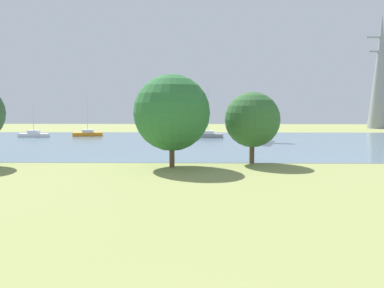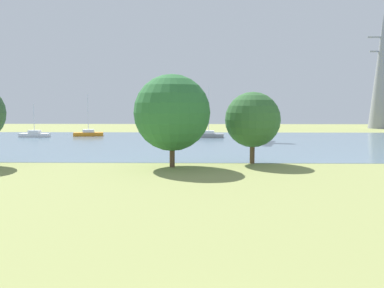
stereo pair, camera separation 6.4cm
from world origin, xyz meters
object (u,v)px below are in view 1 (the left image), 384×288
at_px(tree_east_far, 172,113).
at_px(tree_east_near, 252,120).
at_px(electricity_pylon, 380,72).
at_px(sailboat_orange, 88,133).
at_px(sailboat_gray, 208,135).
at_px(sailboat_white, 34,134).

xyz_separation_m(tree_east_far, tree_east_near, (7.11, 2.33, -0.68)).
bearing_deg(electricity_pylon, tree_east_near, -122.50).
relative_size(sailboat_orange, sailboat_gray, 0.88).
distance_m(sailboat_white, electricity_pylon, 71.34).
xyz_separation_m(tree_east_near, electricity_pylon, (34.24, 53.74, 8.27)).
bearing_deg(sailboat_white, tree_east_near, -42.40).
bearing_deg(tree_east_far, sailboat_orange, 116.02).
distance_m(tree_east_near, electricity_pylon, 64.26).
relative_size(tree_east_far, tree_east_near, 1.22).
bearing_deg(electricity_pylon, sailboat_orange, -158.45).
bearing_deg(tree_east_near, sailboat_orange, 127.02).
height_order(sailboat_gray, tree_east_far, sailboat_gray).
distance_m(sailboat_orange, sailboat_gray, 20.12).
relative_size(tree_east_near, electricity_pylon, 0.26).
height_order(sailboat_white, tree_east_near, tree_east_near).
distance_m(sailboat_orange, tree_east_far, 37.31).
bearing_deg(tree_east_near, electricity_pylon, 57.50).
height_order(sailboat_white, electricity_pylon, electricity_pylon).
xyz_separation_m(sailboat_gray, sailboat_white, (-28.12, 0.50, -0.03)).
xyz_separation_m(sailboat_orange, electricity_pylon, (57.62, 22.75, 11.77)).
distance_m(tree_east_far, electricity_pylon, 70.08).
xyz_separation_m(sailboat_gray, electricity_pylon, (37.68, 25.44, 11.76)).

